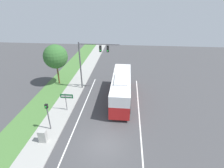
# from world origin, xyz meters

# --- Properties ---
(ground_plane) EXTENTS (80.00, 80.00, 0.00)m
(ground_plane) POSITION_xyz_m (0.00, 0.00, 0.00)
(ground_plane) COLOR #424244
(sidewalk) EXTENTS (2.80, 80.00, 0.12)m
(sidewalk) POSITION_xyz_m (-6.20, 0.00, 0.06)
(sidewalk) COLOR #9E9E99
(sidewalk) RESTS_ON ground_plane
(grass_verge) EXTENTS (3.60, 80.00, 0.10)m
(grass_verge) POSITION_xyz_m (-9.40, 0.00, 0.05)
(grass_verge) COLOR #477538
(grass_verge) RESTS_ON ground_plane
(lane_divider_near) EXTENTS (0.14, 30.00, 0.01)m
(lane_divider_near) POSITION_xyz_m (-3.60, 0.00, 0.00)
(lane_divider_near) COLOR silver
(lane_divider_near) RESTS_ON ground_plane
(lane_divider_far) EXTENTS (0.14, 30.00, 0.01)m
(lane_divider_far) POSITION_xyz_m (3.60, 0.00, 0.00)
(lane_divider_far) COLOR silver
(lane_divider_far) RESTS_ON ground_plane
(bus) EXTENTS (2.58, 10.37, 3.62)m
(bus) POSITION_xyz_m (1.21, 8.63, 1.97)
(bus) COLOR red
(bus) RESTS_ON ground_plane
(signal_gantry) EXTENTS (5.87, 0.41, 7.30)m
(signal_gantry) POSITION_xyz_m (-3.41, 11.49, 5.14)
(signal_gantry) COLOR #4C4C51
(signal_gantry) RESTS_ON ground_plane
(pedestrian_signal) EXTENTS (0.28, 0.34, 3.26)m
(pedestrian_signal) POSITION_xyz_m (-6.10, 1.66, 2.21)
(pedestrian_signal) COLOR #4C4C51
(pedestrian_signal) RESTS_ON ground_plane
(street_sign) EXTENTS (1.60, 0.08, 2.46)m
(street_sign) POSITION_xyz_m (-5.36, 5.27, 1.81)
(street_sign) COLOR #4C4C51
(street_sign) RESTS_ON ground_plane
(utility_cabinet) EXTENTS (0.76, 0.50, 1.29)m
(utility_cabinet) POSITION_xyz_m (-6.04, -0.19, 0.77)
(utility_cabinet) COLOR #A8A8A3
(utility_cabinet) RESTS_ON sidewalk
(roadside_tree) EXTENTS (3.74, 3.74, 6.47)m
(roadside_tree) POSITION_xyz_m (-9.21, 12.67, 4.69)
(roadside_tree) COLOR brown
(roadside_tree) RESTS_ON grass_verge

